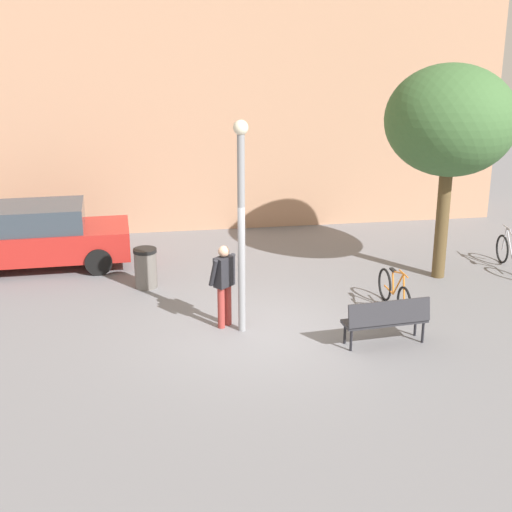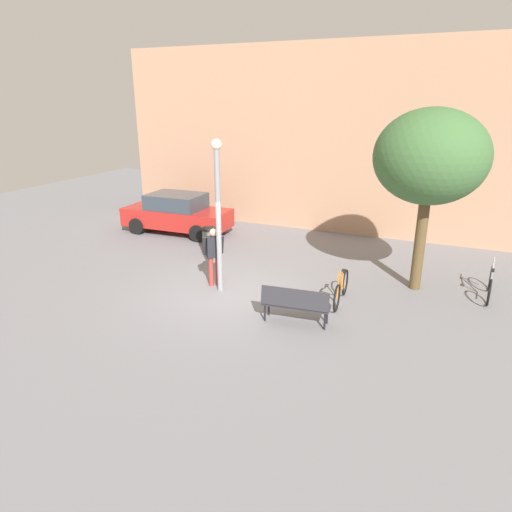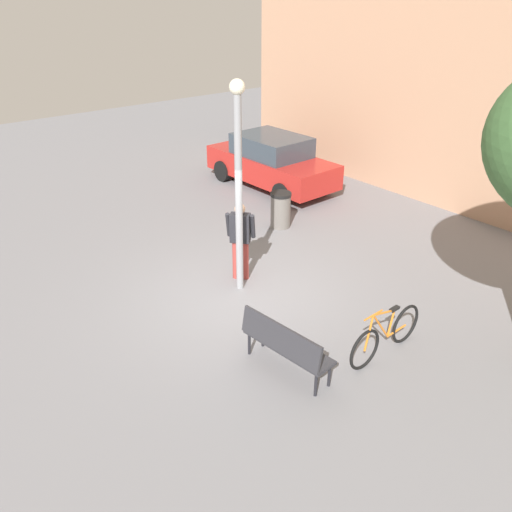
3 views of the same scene
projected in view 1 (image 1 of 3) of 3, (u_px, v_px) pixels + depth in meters
ground_plane at (259, 332)px, 14.62m from camera, size 36.00×36.00×0.00m
building_facade at (213, 99)px, 21.01m from camera, size 16.14×2.00×7.06m
lamppost at (241, 213)px, 13.93m from camera, size 0.28×0.28×4.11m
person_by_lamppost at (224, 280)px, 14.58m from camera, size 0.59×0.56×1.67m
park_bench at (387, 318)px, 13.89m from camera, size 1.64×0.62×0.92m
plaza_tree at (450, 121)px, 16.41m from camera, size 2.89×2.89×4.88m
bicycle_orange at (394, 293)px, 15.54m from camera, size 0.12×1.81×0.97m
bicycle_silver at (511, 255)px, 17.87m from camera, size 0.18×1.81×0.97m
parked_car_red at (40, 236)px, 17.96m from camera, size 4.25×1.91×1.55m
trash_bin at (146, 268)px, 16.77m from camera, size 0.52×0.52×0.91m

